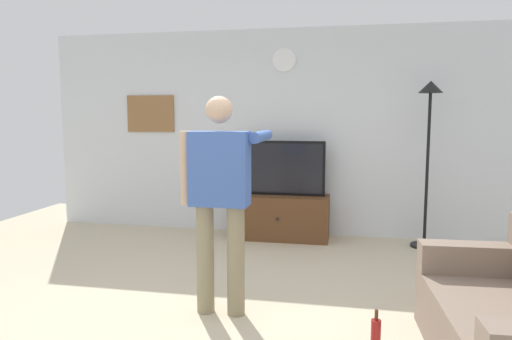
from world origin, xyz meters
name	(u,v)px	position (x,y,z in m)	size (l,w,h in m)	color
ground_plane	(223,326)	(0.00, 0.00, 0.00)	(8.40, 8.40, 0.00)	beige
back_wall	(281,133)	(0.00, 2.95, 1.35)	(6.40, 0.10, 2.70)	silver
tv_stand	(280,217)	(0.05, 2.60, 0.28)	(1.24, 0.50, 0.56)	brown
television	(281,168)	(0.05, 2.65, 0.91)	(1.13, 0.07, 0.70)	black
wall_clock	(284,60)	(0.05, 2.89, 2.29)	(0.30, 0.30, 0.03)	white
framed_picture	(151,114)	(-1.82, 2.90, 1.60)	(0.68, 0.04, 0.50)	olive
floor_lamp	(429,129)	(1.82, 2.55, 1.42)	(0.32, 0.32, 1.98)	black
person_standing_nearer_lamp	(220,191)	(-0.08, 0.24, 0.99)	(0.64, 0.78, 1.73)	gray
beverage_bottle	(376,337)	(1.11, -0.22, 0.13)	(0.07, 0.07, 0.31)	maroon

